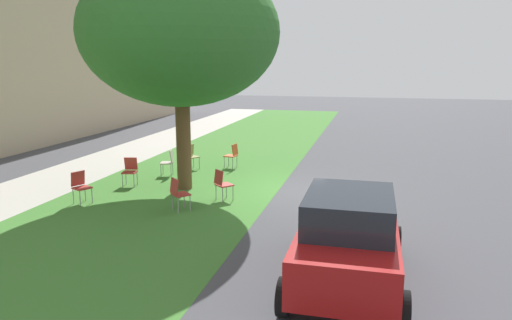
% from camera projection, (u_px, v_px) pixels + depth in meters
% --- Properties ---
extents(ground, '(80.00, 80.00, 0.00)m').
position_uv_depth(ground, '(285.00, 191.00, 14.29)').
color(ground, '#424247').
extents(grass_verge, '(48.00, 6.00, 0.01)m').
position_uv_depth(grass_verge, '(186.00, 184.00, 15.05)').
color(grass_verge, '#3D752D').
rests_on(grass_verge, ground).
extents(sidewalk_strip, '(48.00, 2.80, 0.01)m').
position_uv_depth(sidewalk_strip, '(65.00, 176.00, 16.09)').
color(sidewalk_strip, '#ADA89E').
rests_on(sidewalk_strip, ground).
extents(street_tree, '(5.76, 5.76, 6.76)m').
position_uv_depth(street_tree, '(180.00, 33.00, 13.62)').
color(street_tree, brown).
rests_on(street_tree, ground).
extents(chair_0, '(0.59, 0.59, 0.88)m').
position_uv_depth(chair_0, '(222.00, 182.00, 13.19)').
color(chair_0, '#B7332D').
rests_on(chair_0, ground).
extents(chair_1, '(0.49, 0.49, 0.88)m').
position_uv_depth(chair_1, '(130.00, 169.00, 14.81)').
color(chair_1, '#B7332D').
rests_on(chair_1, ground).
extents(chair_2, '(0.57, 0.57, 0.88)m').
position_uv_depth(chair_2, '(191.00, 155.00, 17.17)').
color(chair_2, olive).
rests_on(chair_2, ground).
extents(chair_3, '(0.59, 0.59, 0.88)m').
position_uv_depth(chair_3, '(178.00, 192.00, 12.24)').
color(chair_3, '#B7332D').
rests_on(chair_3, ground).
extents(chair_4, '(0.51, 0.51, 0.88)m').
position_uv_depth(chair_4, '(169.00, 161.00, 16.12)').
color(chair_4, '#ADA393').
rests_on(chair_4, ground).
extents(chair_5, '(0.48, 0.48, 0.88)m').
position_uv_depth(chair_5, '(232.00, 154.00, 17.30)').
color(chair_5, '#C64C1E').
rests_on(chair_5, ground).
extents(chair_6, '(0.55, 0.56, 0.88)m').
position_uv_depth(chair_6, '(80.00, 185.00, 12.95)').
color(chair_6, '#B7332D').
rests_on(chair_6, ground).
extents(parked_car, '(3.70, 1.92, 1.65)m').
position_uv_depth(parked_car, '(348.00, 237.00, 8.19)').
color(parked_car, maroon).
rests_on(parked_car, ground).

